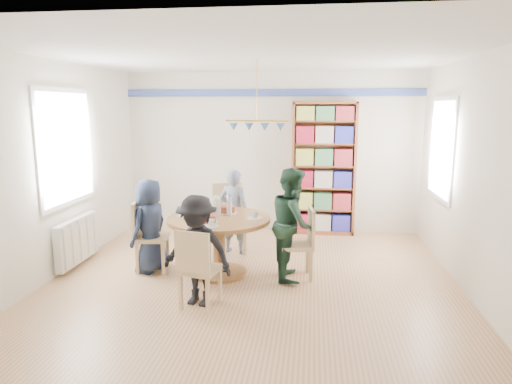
% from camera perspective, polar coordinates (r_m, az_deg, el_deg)
% --- Properties ---
extents(ground, '(5.00, 5.00, 0.00)m').
position_cam_1_polar(ground, '(5.73, -0.51, -11.12)').
color(ground, tan).
extents(room_shell, '(5.00, 5.00, 5.00)m').
position_cam_1_polar(room_shell, '(6.24, -1.85, 6.26)').
color(room_shell, white).
rests_on(room_shell, ground).
extents(radiator, '(0.12, 1.00, 0.60)m').
position_cam_1_polar(radiator, '(6.63, -21.41, -5.63)').
color(radiator, silver).
rests_on(radiator, ground).
extents(dining_table, '(1.30, 1.30, 0.75)m').
position_cam_1_polar(dining_table, '(5.81, -4.63, -5.04)').
color(dining_table, olive).
rests_on(dining_table, ground).
extents(chair_left, '(0.46, 0.46, 0.92)m').
position_cam_1_polar(chair_left, '(6.14, -13.60, -4.93)').
color(chair_left, tan).
rests_on(chair_left, ground).
extents(chair_right, '(0.45, 0.45, 0.89)m').
position_cam_1_polar(chair_right, '(5.74, 5.86, -5.99)').
color(chair_right, tan).
rests_on(chair_right, ground).
extents(chair_far, '(0.58, 0.58, 1.01)m').
position_cam_1_polar(chair_far, '(6.75, -3.42, -2.80)').
color(chair_far, tan).
rests_on(chair_far, ground).
extents(chair_near, '(0.46, 0.46, 0.88)m').
position_cam_1_polar(chair_near, '(4.88, -7.39, -9.12)').
color(chair_near, tan).
rests_on(chair_near, ground).
extents(person_left, '(0.56, 0.69, 1.22)m').
position_cam_1_polar(person_left, '(6.06, -13.13, -4.12)').
color(person_left, '#182136').
rests_on(person_left, ground).
extents(person_right, '(0.58, 0.71, 1.40)m').
position_cam_1_polar(person_right, '(5.67, 4.65, -3.96)').
color(person_right, '#183123').
rests_on(person_right, ground).
extents(person_far, '(0.52, 0.41, 1.24)m').
position_cam_1_polar(person_far, '(6.66, -2.74, -2.42)').
color(person_far, gray).
rests_on(person_far, ground).
extents(person_near, '(0.87, 0.62, 1.21)m').
position_cam_1_polar(person_near, '(4.96, -7.32, -7.30)').
color(person_near, black).
rests_on(person_near, ground).
extents(bookshelf, '(1.05, 0.31, 2.20)m').
position_cam_1_polar(bookshelf, '(7.69, 8.43, 2.76)').
color(bookshelf, brown).
rests_on(bookshelf, ground).
extents(tableware, '(1.09, 1.09, 0.29)m').
position_cam_1_polar(tableware, '(5.78, -4.84, -2.52)').
color(tableware, white).
rests_on(tableware, dining_table).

